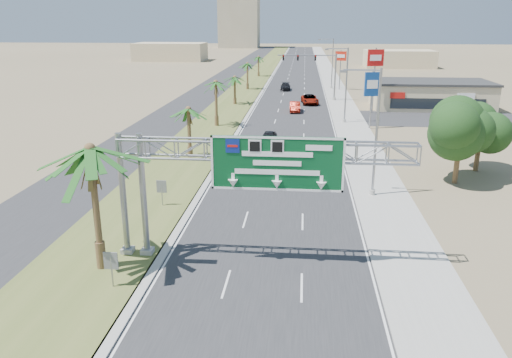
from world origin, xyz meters
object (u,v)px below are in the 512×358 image
at_px(pole_sign_red_far, 341,59).
at_px(car_mid_lane, 295,107).
at_px(car_left_lane, 269,138).
at_px(car_right_lane, 310,100).
at_px(pole_sign_red_near, 375,62).
at_px(sign_gantry, 249,160).
at_px(car_far, 285,87).
at_px(pole_sign_blue, 372,86).
at_px(palm_near, 90,150).
at_px(store_building, 430,95).
at_px(signal_mast, 324,72).

bearing_deg(pole_sign_red_far, car_mid_lane, -107.84).
distance_m(car_left_lane, car_mid_lane, 21.17).
height_order(car_right_lane, pole_sign_red_near, pole_sign_red_near).
xyz_separation_m(sign_gantry, car_left_lane, (-0.94, 29.10, -5.38)).
distance_m(car_left_lane, pole_sign_red_near, 26.23).
bearing_deg(car_right_lane, car_far, 99.97).
bearing_deg(pole_sign_red_near, car_mid_lane, 179.62).
bearing_deg(pole_sign_blue, car_mid_lane, 130.24).
distance_m(sign_gantry, car_far, 75.14).
distance_m(palm_near, pole_sign_red_far, 80.30).
distance_m(palm_near, pole_sign_blue, 44.94).
bearing_deg(car_mid_lane, car_far, 94.13).
distance_m(car_left_lane, car_right_lane, 29.07).
bearing_deg(store_building, pole_sign_red_far, 122.76).
height_order(car_left_lane, pole_sign_blue, pole_sign_blue).
height_order(signal_mast, car_mid_lane, signal_mast).
bearing_deg(car_right_lane, car_left_lane, -105.07).
relative_size(palm_near, signal_mast, 0.81).
height_order(signal_mast, car_right_lane, signal_mast).
bearing_deg(palm_near, pole_sign_blue, 64.06).
bearing_deg(pole_sign_red_far, signal_mast, -105.05).
xyz_separation_m(car_mid_lane, car_far, (-2.40, 24.83, -0.06)).
distance_m(signal_mast, store_building, 18.08).
distance_m(palm_near, car_far, 77.47).
bearing_deg(car_left_lane, pole_sign_blue, 42.95).
relative_size(sign_gantry, car_mid_lane, 3.65).
distance_m(car_right_lane, pole_sign_red_near, 13.88).
height_order(store_building, pole_sign_blue, pole_sign_blue).
height_order(pole_sign_red_near, pole_sign_red_far, pole_sign_red_near).
distance_m(sign_gantry, pole_sign_red_near, 51.79).
height_order(palm_near, pole_sign_blue, palm_near).
distance_m(palm_near, car_left_lane, 32.46).
distance_m(signal_mast, car_far, 15.24).
distance_m(sign_gantry, car_mid_lane, 50.42).
bearing_deg(pole_sign_blue, sign_gantry, -106.66).
distance_m(signal_mast, car_left_lane, 33.97).
xyz_separation_m(signal_mast, store_building, (16.83, -5.97, -2.85)).
height_order(palm_near, car_left_lane, palm_near).
relative_size(palm_near, pole_sign_red_far, 1.07).
bearing_deg(pole_sign_blue, pole_sign_red_far, 92.19).
bearing_deg(car_right_lane, store_building, -10.41).
distance_m(sign_gantry, car_left_lane, 29.61).
distance_m(sign_gantry, store_building, 60.77).
xyz_separation_m(palm_near, signal_mast, (14.37, 63.97, -2.08)).
distance_m(store_building, pole_sign_blue, 21.34).
bearing_deg(car_far, pole_sign_red_far, 6.16).
bearing_deg(sign_gantry, car_left_lane, 91.85).
xyz_separation_m(store_building, pole_sign_red_far, (-13.00, 20.20, 4.13)).
bearing_deg(store_building, sign_gantry, -112.36).
bearing_deg(pole_sign_red_near, car_far, 119.38).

